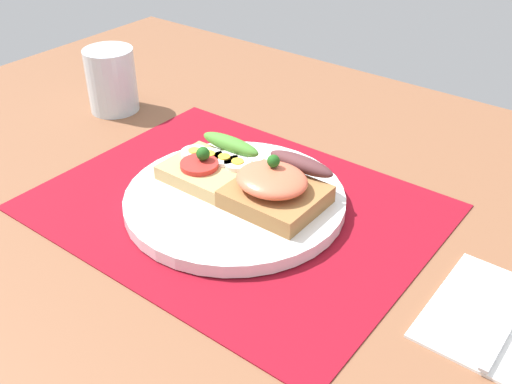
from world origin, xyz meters
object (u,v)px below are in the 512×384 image
at_px(plate, 235,200).
at_px(sandwich_salmon, 277,187).
at_px(drinking_glass, 112,80).
at_px(sandwich_egg_tomato, 212,164).
at_px(napkin, 510,323).

xyz_separation_m(plate, sandwich_salmon, (0.05, 0.02, 0.03)).
height_order(plate, sandwich_salmon, sandwich_salmon).
bearing_deg(sandwich_salmon, drinking_glass, 167.89).
distance_m(sandwich_egg_tomato, napkin, 0.36).
xyz_separation_m(sandwich_egg_tomato, napkin, (0.36, -0.01, -0.03)).
distance_m(plate, sandwich_salmon, 0.06).
xyz_separation_m(napkin, drinking_glass, (-0.61, 0.09, 0.04)).
distance_m(sandwich_salmon, drinking_glass, 0.36).
xyz_separation_m(sandwich_egg_tomato, sandwich_salmon, (0.09, -0.00, 0.01)).
bearing_deg(napkin, plate, -178.99).
xyz_separation_m(sandwich_salmon, drinking_glass, (-0.35, 0.08, 0.01)).
bearing_deg(plate, drinking_glass, 163.37).
bearing_deg(plate, napkin, 1.01).
bearing_deg(plate, sandwich_egg_tomato, 160.86).
height_order(sandwich_egg_tomato, sandwich_salmon, sandwich_salmon).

